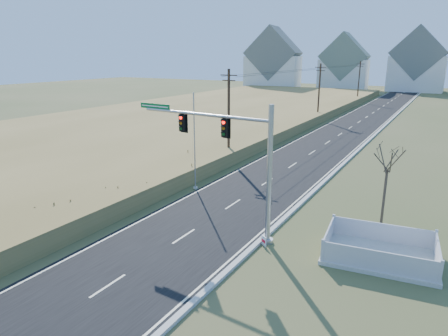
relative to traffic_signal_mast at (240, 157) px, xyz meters
The scene contains 15 objects.
ground 5.40m from the traffic_signal_mast, behind, with size 260.00×260.00×0.00m, color #3F4B24.
road 50.35m from the traffic_signal_mast, 92.97° to the left, with size 8.00×180.00×0.06m, color black.
curb 50.30m from the traffic_signal_mast, 88.22° to the left, with size 0.30×180.00×0.18m, color #B2AFA8.
reed_marsh 48.26m from the traffic_signal_mast, 123.58° to the left, with size 38.00×110.00×1.30m, color #9D8147.
utility_pole_near 17.59m from the traffic_signal_mast, 121.14° to the left, with size 1.80×0.26×9.00m.
utility_pole_mid 45.97m from the traffic_signal_mast, 101.41° to the left, with size 1.80×0.26×9.00m.
utility_pole_far 75.61m from the traffic_signal_mast, 96.91° to the left, with size 1.80×0.26×9.00m.
condo_nw 108.02m from the traffic_signal_mast, 112.08° to the left, with size 17.69×13.38×19.05m.
condo_nnw 110.03m from the traffic_signal_mast, 100.79° to the left, with size 14.93×11.17×17.03m.
condo_n 112.10m from the traffic_signal_mast, 90.31° to the left, with size 15.27×10.20×18.54m.
traffic_signal_mast is the anchor object (origin of this frame).
fence_enclosure 9.00m from the traffic_signal_mast, ahead, with size 6.00×4.44×1.27m.
open_sign 4.87m from the traffic_signal_mast, 18.29° to the right, with size 0.40×0.29×0.56m.
flagpole 9.11m from the traffic_signal_mast, 140.41° to the left, with size 0.34×0.34×7.59m.
bare_tree 9.10m from the traffic_signal_mast, 38.58° to the left, with size 2.05×2.05×5.43m.
Camera 1 is at (12.63, -19.34, 10.24)m, focal length 32.00 mm.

